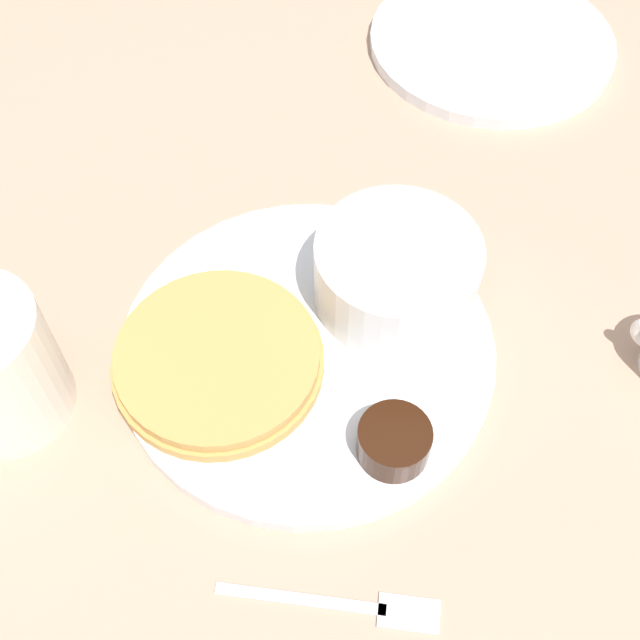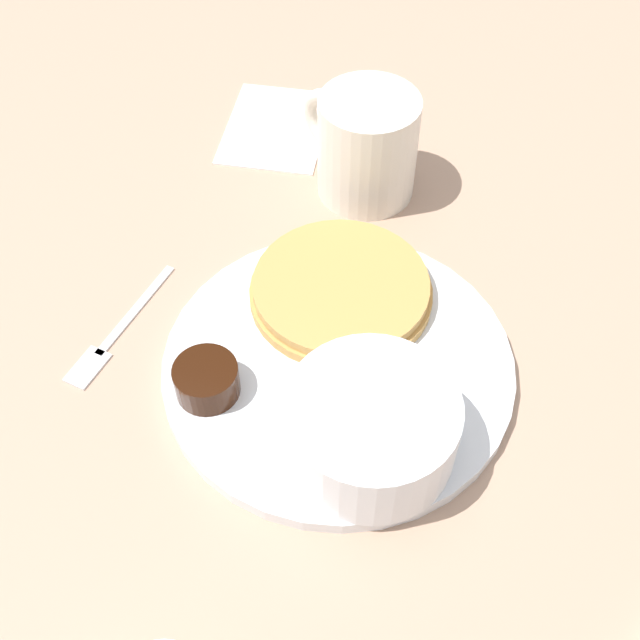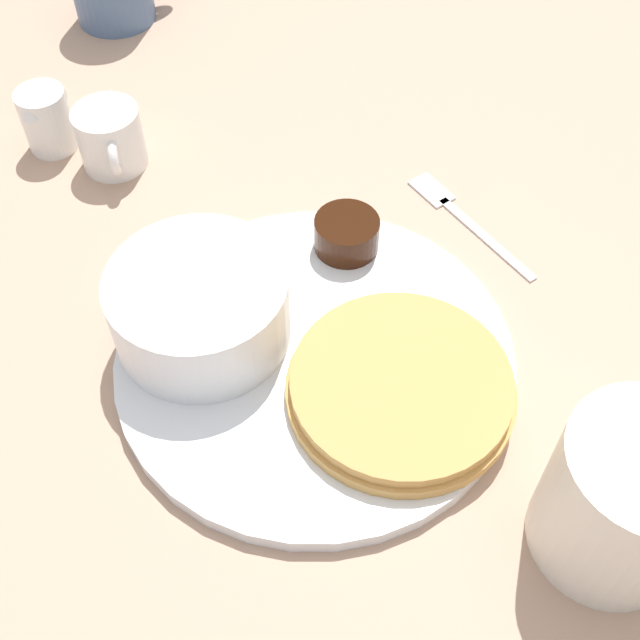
{
  "view_description": "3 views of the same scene",
  "coord_description": "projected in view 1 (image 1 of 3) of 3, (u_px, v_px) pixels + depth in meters",
  "views": [
    {
      "loc": [
        0.03,
        -0.3,
        0.49
      ],
      "look_at": [
        0.01,
        0.01,
        0.03
      ],
      "focal_mm": 45.0,
      "sensor_mm": 36.0,
      "label": 1
    },
    {
      "loc": [
        0.33,
        0.12,
        0.5
      ],
      "look_at": [
        -0.01,
        -0.02,
        0.05
      ],
      "focal_mm": 45.0,
      "sensor_mm": 36.0,
      "label": 2
    },
    {
      "loc": [
        -0.24,
        0.19,
        0.45
      ],
      "look_at": [
        0.0,
        -0.0,
        0.04
      ],
      "focal_mm": 45.0,
      "sensor_mm": 36.0,
      "label": 3
    }
  ],
  "objects": [
    {
      "name": "ground_plane",
      "position": [
        307.0,
        353.0,
        0.58
      ],
      "size": [
        4.0,
        4.0,
        0.0
      ],
      "primitive_type": "plane",
      "color": "tan"
    },
    {
      "name": "syrup_cup",
      "position": [
        394.0,
        441.0,
        0.51
      ],
      "size": [
        0.05,
        0.05,
        0.03
      ],
      "color": "black",
      "rests_on": "plate"
    },
    {
      "name": "plate",
      "position": [
        307.0,
        348.0,
        0.57
      ],
      "size": [
        0.27,
        0.27,
        0.01
      ],
      "color": "white",
      "rests_on": "ground_plane"
    },
    {
      "name": "far_plate",
      "position": [
        491.0,
        42.0,
        0.77
      ],
      "size": [
        0.23,
        0.23,
        0.01
      ],
      "color": "white",
      "rests_on": "ground_plane"
    },
    {
      "name": "pancake_stack",
      "position": [
        218.0,
        359.0,
        0.55
      ],
      "size": [
        0.15,
        0.15,
        0.02
      ],
      "color": "tan",
      "rests_on": "plate"
    },
    {
      "name": "fork",
      "position": [
        355.0,
        606.0,
        0.47
      ],
      "size": [
        0.14,
        0.02,
        0.0
      ],
      "color": "silver",
      "rests_on": "ground_plane"
    },
    {
      "name": "butter_ramekin",
      "position": [
        437.0,
        282.0,
        0.58
      ],
      "size": [
        0.04,
        0.04,
        0.04
      ],
      "color": "white",
      "rests_on": "plate"
    },
    {
      "name": "bowl",
      "position": [
        397.0,
        270.0,
        0.57
      ],
      "size": [
        0.12,
        0.12,
        0.05
      ],
      "color": "white",
      "rests_on": "plate"
    }
  ]
}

